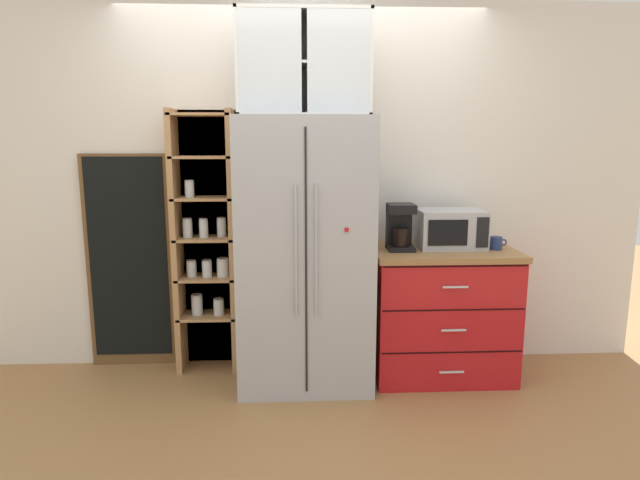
# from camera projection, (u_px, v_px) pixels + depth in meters

# --- Properties ---
(ground_plane) EXTENTS (10.63, 10.63, 0.00)m
(ground_plane) POSITION_uv_depth(u_px,v_px,m) (306.00, 379.00, 3.70)
(ground_plane) COLOR #9E7042
(wall_back_cream) EXTENTS (4.94, 0.10, 2.55)m
(wall_back_cream) POSITION_uv_depth(u_px,v_px,m) (303.00, 188.00, 3.86)
(wall_back_cream) COLOR silver
(wall_back_cream) RESTS_ON ground
(refrigerator) EXTENTS (0.86, 0.70, 1.76)m
(refrigerator) POSITION_uv_depth(u_px,v_px,m) (305.00, 253.00, 3.55)
(refrigerator) COLOR #ADAFB5
(refrigerator) RESTS_ON ground
(pantry_shelf_column) EXTENTS (0.47, 0.28, 1.82)m
(pantry_shelf_column) POSITION_uv_depth(u_px,v_px,m) (206.00, 241.00, 3.78)
(pantry_shelf_column) COLOR brown
(pantry_shelf_column) RESTS_ON ground
(counter_cabinet) EXTENTS (0.96, 0.62, 0.89)m
(counter_cabinet) POSITION_uv_depth(u_px,v_px,m) (441.00, 312.00, 3.72)
(counter_cabinet) COLOR red
(counter_cabinet) RESTS_ON ground
(microwave) EXTENTS (0.44, 0.33, 0.26)m
(microwave) POSITION_uv_depth(u_px,v_px,m) (450.00, 229.00, 3.67)
(microwave) COLOR #ADAFB5
(microwave) RESTS_ON counter_cabinet
(coffee_maker) EXTENTS (0.17, 0.20, 0.31)m
(coffee_maker) POSITION_uv_depth(u_px,v_px,m) (400.00, 226.00, 3.60)
(coffee_maker) COLOR black
(coffee_maker) RESTS_ON counter_cabinet
(mug_navy) EXTENTS (0.11, 0.08, 0.09)m
(mug_navy) POSITION_uv_depth(u_px,v_px,m) (496.00, 243.00, 3.61)
(mug_navy) COLOR navy
(mug_navy) RESTS_ON counter_cabinet
(bottle_amber) EXTENTS (0.06, 0.06, 0.25)m
(bottle_amber) POSITION_uv_depth(u_px,v_px,m) (446.00, 234.00, 3.58)
(bottle_amber) COLOR brown
(bottle_amber) RESTS_ON counter_cabinet
(upper_cabinet) EXTENTS (0.83, 0.32, 0.64)m
(upper_cabinet) POSITION_uv_depth(u_px,v_px,m) (304.00, 66.00, 3.38)
(upper_cabinet) COLOR silver
(upper_cabinet) RESTS_ON refrigerator
(chalkboard_menu) EXTENTS (0.60, 0.04, 1.52)m
(chalkboard_menu) POSITION_uv_depth(u_px,v_px,m) (129.00, 261.00, 3.82)
(chalkboard_menu) COLOR brown
(chalkboard_menu) RESTS_ON ground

